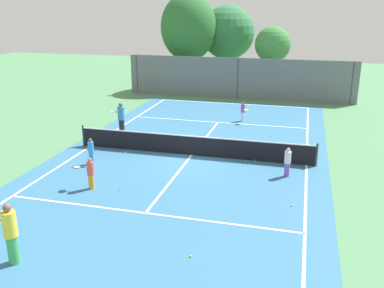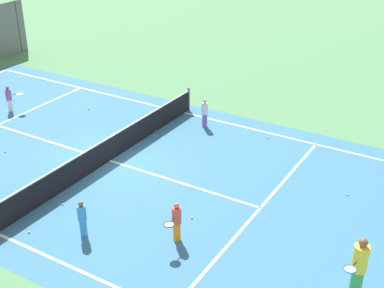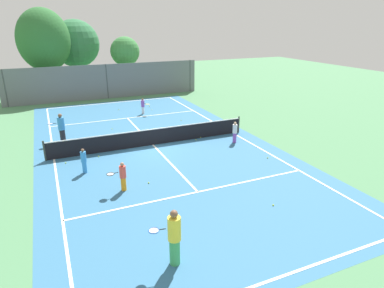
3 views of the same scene
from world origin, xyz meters
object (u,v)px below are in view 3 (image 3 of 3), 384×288
Objects in this scene: tennis_ball_6 at (196,140)px; tennis_ball_0 at (109,149)px; tennis_ball_7 at (181,120)px; tennis_ball_8 at (119,110)px; player_3 at (174,237)px; tennis_ball_2 at (149,106)px; player_4 at (84,161)px; tennis_ball_9 at (99,156)px; player_0 at (143,106)px; tennis_ball_5 at (112,129)px; tennis_ball_12 at (152,110)px; player_1 at (61,128)px; tennis_ball_1 at (66,163)px; tennis_ball_4 at (268,158)px; tennis_ball_10 at (149,183)px; player_5 at (235,132)px; tennis_ball_3 at (273,205)px; player_2 at (122,176)px; tennis_ball_11 at (200,137)px.

tennis_ball_0 is at bearing 173.44° from tennis_ball_6.
tennis_ball_0 is 7.07m from tennis_ball_7.
tennis_ball_8 is (-3.54, 5.05, 0.00)m from tennis_ball_7.
player_3 is 28.08× the size of tennis_ball_2.
player_4 is at bearing -120.26° from tennis_ball_2.
player_0 is at bearing 58.51° from tennis_ball_9.
tennis_ball_2 is at bearing 99.54° from tennis_ball_7.
tennis_ball_5 is at bearing 76.45° from tennis_ball_0.
tennis_ball_12 is (-1.04, 3.89, 0.00)m from tennis_ball_7.
player_1 reaches higher than tennis_ball_1.
tennis_ball_7 and tennis_ball_12 have the same top height.
tennis_ball_4 is (2.40, -13.74, 0.00)m from tennis_ball_2.
player_3 reaches higher than tennis_ball_12.
tennis_ball_6 is at bearing -89.43° from tennis_ball_2.
tennis_ball_1 and tennis_ball_10 have the same top height.
tennis_ball_10 is at bearing -69.30° from tennis_ball_9.
player_5 is (8.86, 0.81, 0.03)m from player_4.
tennis_ball_4 and tennis_ball_5 have the same top height.
player_0 is 12.13m from tennis_ball_4.
tennis_ball_2 is at bearing 2.42° from tennis_ball_8.
tennis_ball_0 and tennis_ball_3 have the same top height.
tennis_ball_7 is (6.38, 9.04, -0.65)m from player_2.
tennis_ball_5 is at bearing 135.10° from tennis_ball_6.
player_2 reaches higher than tennis_ball_4.
tennis_ball_4 and tennis_ball_7 have the same top height.
tennis_ball_5 is 1.00× the size of tennis_ball_12.
player_3 reaches higher than player_5.
tennis_ball_9 is (0.93, 1.77, -0.61)m from player_4.
tennis_ball_12 is at bearing 57.09° from tennis_ball_0.
tennis_ball_1 and tennis_ball_2 have the same top height.
tennis_ball_10 is at bearing -66.56° from player_1.
player_5 is (3.20, -8.69, 0.01)m from player_0.
tennis_ball_10 is (0.81, -5.10, 0.00)m from tennis_ball_0.
player_1 is 27.77× the size of tennis_ball_2.
tennis_ball_4 is 1.00× the size of tennis_ball_7.
tennis_ball_1 is at bearing 116.78° from player_2.
tennis_ball_11 is at bearing 84.36° from tennis_ball_3.
player_4 is 7.73m from tennis_ball_11.
player_1 is 27.77× the size of tennis_ball_5.
tennis_ball_7 is at bearing 30.28° from tennis_ball_1.
tennis_ball_4 is 4.86m from tennis_ball_11.
player_3 is (2.31, -12.72, 0.01)m from player_1.
tennis_ball_8 is (-1.53, 2.05, -0.62)m from player_0.
tennis_ball_2 is at bearing 42.23° from player_1.
player_0 is 12.29m from tennis_ball_10.
tennis_ball_2 is 1.28m from tennis_ball_12.
tennis_ball_0 is at bearing -120.50° from player_0.
tennis_ball_5 is at bearing 89.44° from tennis_ball_10.
tennis_ball_2 is at bearing 75.19° from player_3.
tennis_ball_5 is at bearing 55.56° from tennis_ball_1.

